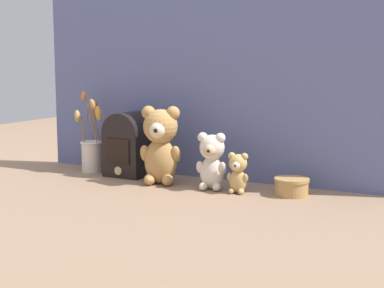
# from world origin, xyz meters

# --- Properties ---
(ground_plane) EXTENTS (4.00, 4.00, 0.00)m
(ground_plane) POSITION_xyz_m (0.00, 0.00, 0.00)
(ground_plane) COLOR #8E7056
(backdrop_wall) EXTENTS (1.41, 0.02, 0.77)m
(backdrop_wall) POSITION_xyz_m (0.00, 0.17, 0.38)
(backdrop_wall) COLOR slate
(backdrop_wall) RESTS_ON ground
(teddy_bear_large) EXTENTS (0.15, 0.14, 0.27)m
(teddy_bear_large) POSITION_xyz_m (-0.11, -0.00, 0.14)
(teddy_bear_large) COLOR tan
(teddy_bear_large) RESTS_ON ground
(teddy_bear_medium) EXTENTS (0.11, 0.10, 0.19)m
(teddy_bear_medium) POSITION_xyz_m (0.09, -0.01, 0.10)
(teddy_bear_medium) COLOR beige
(teddy_bear_medium) RESTS_ON ground
(teddy_bear_small) EXTENTS (0.07, 0.07, 0.13)m
(teddy_bear_small) POSITION_xyz_m (0.19, -0.02, 0.07)
(teddy_bear_small) COLOR tan
(teddy_bear_small) RESTS_ON ground
(flower_vase) EXTENTS (0.12, 0.11, 0.31)m
(flower_vase) POSITION_xyz_m (-0.46, 0.07, 0.09)
(flower_vase) COLOR silver
(flower_vase) RESTS_ON ground
(vintage_radio) EXTENTS (0.15, 0.14, 0.24)m
(vintage_radio) POSITION_xyz_m (-0.29, 0.07, 0.12)
(vintage_radio) COLOR black
(vintage_radio) RESTS_ON ground
(decorative_tin_tall) EXTENTS (0.11, 0.11, 0.06)m
(decorative_tin_tall) POSITION_xyz_m (0.35, 0.03, 0.03)
(decorative_tin_tall) COLOR tan
(decorative_tin_tall) RESTS_ON ground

